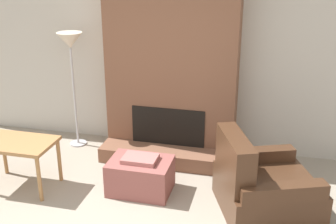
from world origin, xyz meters
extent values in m
cube|color=#BCB7AD|center=(0.00, 2.75, 1.30)|extent=(7.10, 0.06, 2.60)
cube|color=brown|center=(0.00, 2.50, 1.30)|extent=(1.67, 0.44, 2.60)
cube|color=brown|center=(0.00, 2.10, 0.10)|extent=(1.67, 0.37, 0.19)
cube|color=black|center=(0.00, 2.28, 0.44)|extent=(0.95, 0.02, 0.50)
cube|color=#8C4C47|center=(-0.10, 1.39, 0.19)|extent=(0.69, 0.50, 0.38)
cube|color=#A56660|center=(-0.10, 1.39, 0.40)|extent=(0.38, 0.27, 0.05)
cube|color=#422819|center=(1.29, 1.34, 0.19)|extent=(1.21, 1.20, 0.37)
cube|color=#422819|center=(0.95, 1.21, 0.43)|extent=(0.46, 0.78, 0.86)
cube|color=#422819|center=(1.43, 0.99, 0.26)|extent=(0.84, 0.46, 0.52)
cube|color=#422819|center=(1.15, 1.70, 0.26)|extent=(0.84, 0.46, 0.52)
cube|color=#9E7042|center=(-1.46, 1.16, 0.55)|extent=(0.81, 0.53, 0.04)
cylinder|color=#9E7042|center=(-1.09, 0.93, 0.26)|extent=(0.04, 0.04, 0.53)
cylinder|color=#9E7042|center=(-1.82, 1.39, 0.26)|extent=(0.04, 0.04, 0.53)
cylinder|color=#9E7042|center=(-1.09, 1.39, 0.26)|extent=(0.04, 0.04, 0.53)
cylinder|color=#ADADB2|center=(-1.34, 2.38, 0.01)|extent=(0.24, 0.24, 0.02)
cylinder|color=#ADADB2|center=(-1.34, 2.38, 0.70)|extent=(0.03, 0.03, 1.36)
cone|color=beige|center=(-1.34, 2.38, 1.48)|extent=(0.34, 0.34, 0.20)
camera|label=1|loc=(1.20, -2.58, 2.54)|focal=45.00mm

